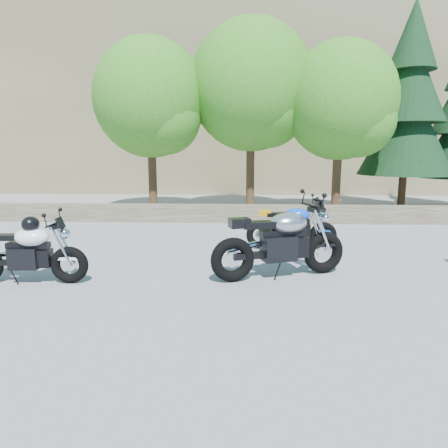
# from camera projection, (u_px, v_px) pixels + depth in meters

# --- Properties ---
(ground) EXTENTS (90.00, 90.00, 0.00)m
(ground) POSITION_uv_depth(u_px,v_px,m) (209.00, 280.00, 6.50)
(ground) COLOR gray
(ground) RESTS_ON ground
(stone_wall) EXTENTS (22.00, 0.55, 0.50)m
(stone_wall) POSITION_uv_depth(u_px,v_px,m) (224.00, 213.00, 11.86)
(stone_wall) COLOR #493D31
(stone_wall) RESTS_ON ground
(hillside) EXTENTS (80.00, 30.00, 15.00)m
(hillside) POSITION_uv_depth(u_px,v_px,m) (273.00, 84.00, 32.54)
(hillside) COLOR brown
(hillside) RESTS_ON ground
(tree_decid_left) EXTENTS (3.67, 3.67, 5.62)m
(tree_decid_left) POSITION_uv_depth(u_px,v_px,m) (153.00, 103.00, 12.97)
(tree_decid_left) COLOR #382314
(tree_decid_left) RESTS_ON ground
(tree_decid_mid) EXTENTS (4.08, 4.08, 6.24)m
(tree_decid_mid) POSITION_uv_depth(u_px,v_px,m) (254.00, 91.00, 13.14)
(tree_decid_mid) COLOR #382314
(tree_decid_mid) RESTS_ON ground
(tree_decid_right) EXTENTS (3.54, 3.54, 5.41)m
(tree_decid_right) POSITION_uv_depth(u_px,v_px,m) (344.00, 105.00, 12.52)
(tree_decid_right) COLOR #382314
(tree_decid_right) RESTS_ON ground
(conifer_near) EXTENTS (3.17, 3.17, 7.06)m
(conifer_near) POSITION_uv_depth(u_px,v_px,m) (409.00, 104.00, 13.62)
(conifer_near) COLOR #382314
(conifer_near) RESTS_ON ground
(silver_bike) EXTENTS (2.29, 1.03, 1.19)m
(silver_bike) POSITION_uv_depth(u_px,v_px,m) (281.00, 243.00, 6.56)
(silver_bike) COLOR black
(silver_bike) RESTS_ON ground
(white_bike) EXTENTS (1.95, 0.62, 1.08)m
(white_bike) POSITION_uv_depth(u_px,v_px,m) (25.00, 251.00, 6.26)
(white_bike) COLOR black
(white_bike) RESTS_ON ground
(blue_bike) EXTENTS (1.93, 0.61, 0.97)m
(blue_bike) POSITION_uv_depth(u_px,v_px,m) (292.00, 227.00, 8.50)
(blue_bike) COLOR black
(blue_bike) RESTS_ON ground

